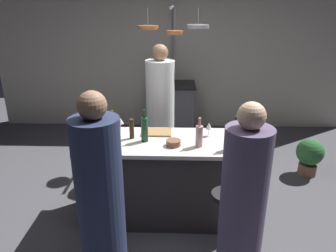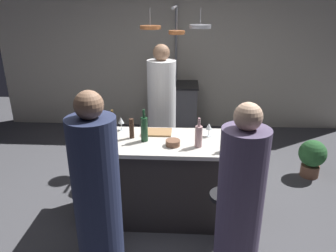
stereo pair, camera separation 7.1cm
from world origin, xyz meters
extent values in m
plane|color=#4C4C51|center=(0.00, 0.00, 0.00)|extent=(9.00, 9.00, 0.00)
cube|color=beige|center=(0.00, 2.85, 1.30)|extent=(6.40, 0.16, 2.60)
cube|color=#332D2B|center=(0.00, 0.00, 0.43)|extent=(1.72, 0.66, 0.86)
cube|color=beige|center=(0.00, 0.00, 0.88)|extent=(1.80, 0.72, 0.04)
cube|color=#47474C|center=(0.00, 2.45, 0.43)|extent=(0.76, 0.60, 0.86)
cube|color=black|center=(0.00, 2.45, 0.88)|extent=(0.80, 0.64, 0.03)
cylinder|color=white|center=(-0.13, 1.00, 0.77)|extent=(0.37, 0.37, 1.54)
sphere|color=#8C664C|center=(-0.13, 1.00, 1.64)|extent=(0.21, 0.21, 0.21)
cylinder|color=#4C4C51|center=(-0.52, -0.62, 0.01)|extent=(0.28, 0.28, 0.02)
cylinder|color=#4C4C51|center=(-0.52, -0.62, 0.33)|extent=(0.06, 0.06, 0.62)
cylinder|color=black|center=(-0.52, -0.62, 0.66)|extent=(0.26, 0.26, 0.04)
cylinder|color=#262D4C|center=(-0.47, -0.99, 0.75)|extent=(0.36, 0.36, 1.49)
sphere|color=#8C664C|center=(-0.47, -0.99, 1.58)|extent=(0.20, 0.20, 0.20)
cylinder|color=#4C4C51|center=(0.53, -0.62, 0.33)|extent=(0.06, 0.06, 0.62)
cylinder|color=black|center=(0.53, -0.62, 0.66)|extent=(0.26, 0.26, 0.04)
cylinder|color=#594C6B|center=(0.59, -0.98, 0.72)|extent=(0.34, 0.34, 1.43)
sphere|color=#D8AD8C|center=(0.59, -0.98, 1.52)|extent=(0.20, 0.20, 0.20)
cylinder|color=gray|center=(0.00, 2.70, 1.07)|extent=(0.04, 0.04, 2.15)
cylinder|color=gray|center=(0.00, 1.95, 2.15)|extent=(0.04, 1.50, 0.04)
cylinder|color=#B26638|center=(-0.30, 1.38, 1.91)|extent=(0.28, 0.28, 0.04)
cylinder|color=gray|center=(-0.30, 1.35, 2.03)|extent=(0.01, 0.01, 0.24)
cylinder|color=#B26638|center=(0.05, 1.31, 1.85)|extent=(0.21, 0.21, 0.04)
cylinder|color=gray|center=(0.05, 1.35, 2.00)|extent=(0.01, 0.01, 0.30)
cylinder|color=gray|center=(0.35, 1.32, 1.93)|extent=(0.28, 0.28, 0.04)
cylinder|color=gray|center=(0.35, 1.35, 2.04)|extent=(0.01, 0.01, 0.22)
cylinder|color=brown|center=(1.89, 0.95, 0.08)|extent=(0.24, 0.24, 0.16)
sphere|color=#2D6633|center=(1.89, 0.95, 0.34)|extent=(0.36, 0.36, 0.36)
cube|color=#997047|center=(-0.13, 0.19, 0.91)|extent=(0.32, 0.22, 0.02)
cylinder|color=#382319|center=(-0.37, 0.05, 1.01)|extent=(0.05, 0.05, 0.21)
cylinder|color=#143319|center=(0.65, -0.18, 1.02)|extent=(0.07, 0.07, 0.25)
cylinder|color=#143319|center=(0.65, -0.18, 1.19)|extent=(0.03, 0.03, 0.08)
cylinder|color=#B78C8E|center=(0.31, -0.13, 1.01)|extent=(0.07, 0.07, 0.21)
cylinder|color=#B78C8E|center=(0.31, -0.13, 1.15)|extent=(0.03, 0.03, 0.08)
cylinder|color=#193D23|center=(-0.23, -0.02, 1.02)|extent=(0.07, 0.07, 0.25)
cylinder|color=#193D23|center=(-0.23, -0.02, 1.19)|extent=(0.03, 0.03, 0.08)
cylinder|color=brown|center=(-0.55, 0.00, 1.02)|extent=(0.07, 0.07, 0.23)
cylinder|color=brown|center=(-0.55, 0.00, 1.18)|extent=(0.03, 0.03, 0.08)
cylinder|color=silver|center=(-0.52, 0.26, 0.90)|extent=(0.06, 0.06, 0.01)
cylinder|color=silver|center=(-0.52, 0.26, 0.94)|extent=(0.01, 0.01, 0.07)
cone|color=silver|center=(-0.52, 0.26, 1.01)|extent=(0.07, 0.07, 0.06)
cylinder|color=silver|center=(0.43, 0.13, 0.90)|extent=(0.06, 0.06, 0.01)
cylinder|color=silver|center=(0.43, 0.13, 0.94)|extent=(0.01, 0.01, 0.07)
cone|color=silver|center=(0.43, 0.13, 1.01)|extent=(0.07, 0.07, 0.06)
cylinder|color=brown|center=(0.06, -0.12, 0.93)|extent=(0.14, 0.14, 0.06)
cylinder|color=silver|center=(0.70, -0.01, 0.94)|extent=(0.14, 0.14, 0.08)
camera|label=1|loc=(0.10, -3.02, 2.23)|focal=34.48mm
camera|label=2|loc=(0.17, -3.02, 2.23)|focal=34.48mm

